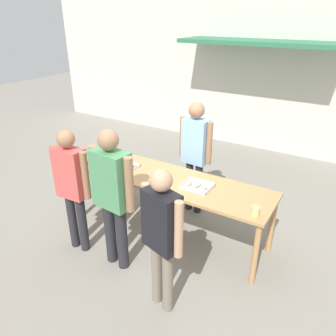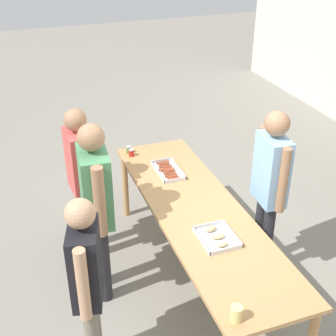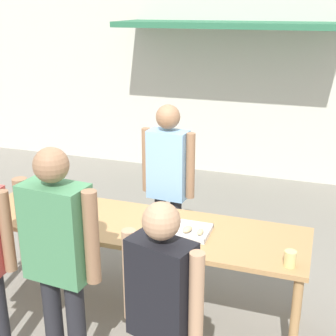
% 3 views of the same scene
% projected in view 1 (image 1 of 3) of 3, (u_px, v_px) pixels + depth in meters
% --- Properties ---
extents(ground_plane, '(24.00, 24.00, 0.00)m').
position_uv_depth(ground_plane, '(168.00, 231.00, 4.85)').
color(ground_plane, gray).
extents(building_facade_back, '(12.00, 1.11, 4.50)m').
position_uv_depth(building_facade_back, '(266.00, 48.00, 6.94)').
color(building_facade_back, beige).
rests_on(building_facade_back, ground).
extents(serving_table, '(2.90, 0.81, 0.89)m').
position_uv_depth(serving_table, '(168.00, 184.00, 4.51)').
color(serving_table, tan).
rests_on(serving_table, ground).
extents(food_tray_sausages, '(0.45, 0.24, 0.04)m').
position_uv_depth(food_tray_sausages, '(124.00, 165.00, 4.80)').
color(food_tray_sausages, silver).
rests_on(food_tray_sausages, serving_table).
extents(food_tray_buns, '(0.37, 0.31, 0.06)m').
position_uv_depth(food_tray_buns, '(197.00, 186.00, 4.23)').
color(food_tray_buns, silver).
rests_on(food_tray_buns, serving_table).
extents(condiment_jar_mustard, '(0.06, 0.06, 0.08)m').
position_uv_depth(condiment_jar_mustard, '(82.00, 162.00, 4.85)').
color(condiment_jar_mustard, '#567A38').
rests_on(condiment_jar_mustard, serving_table).
extents(condiment_jar_ketchup, '(0.06, 0.06, 0.08)m').
position_uv_depth(condiment_jar_ketchup, '(86.00, 163.00, 4.81)').
color(condiment_jar_ketchup, '#B22319').
rests_on(condiment_jar_ketchup, serving_table).
extents(beer_cup, '(0.09, 0.09, 0.12)m').
position_uv_depth(beer_cup, '(255.00, 211.00, 3.61)').
color(beer_cup, '#DBC67A').
rests_on(beer_cup, serving_table).
extents(person_server_behind_table, '(0.55, 0.24, 1.79)m').
position_uv_depth(person_server_behind_table, '(195.00, 148.00, 4.92)').
color(person_server_behind_table, '#232328').
rests_on(person_server_behind_table, ground).
extents(person_customer_holding_hotdog, '(0.56, 0.24, 1.70)m').
position_uv_depth(person_customer_holding_hotdog, '(72.00, 181.00, 4.10)').
color(person_customer_holding_hotdog, '#232328').
rests_on(person_customer_holding_hotdog, ground).
extents(person_customer_with_cup, '(0.54, 0.30, 1.66)m').
position_uv_depth(person_customer_with_cup, '(162.00, 230.00, 3.22)').
color(person_customer_with_cup, '#756B5B').
rests_on(person_customer_with_cup, ground).
extents(person_customer_waiting_in_line, '(0.65, 0.29, 1.81)m').
position_uv_depth(person_customer_waiting_in_line, '(112.00, 190.00, 3.79)').
color(person_customer_waiting_in_line, '#232328').
rests_on(person_customer_waiting_in_line, ground).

